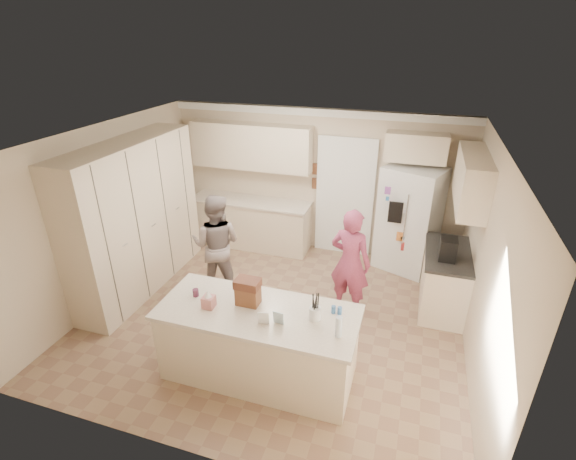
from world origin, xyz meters
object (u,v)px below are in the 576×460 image
(teen_boy, at_px, (217,244))
(refrigerator, at_px, (409,219))
(dollhouse_body, at_px, (248,295))
(teen_girl, at_px, (350,263))
(island_base, at_px, (259,344))
(tissue_box, at_px, (209,302))
(utensil_crock, at_px, (315,313))
(coffee_maker, at_px, (448,249))

(teen_boy, bearing_deg, refrigerator, -157.15)
(dollhouse_body, xyz_separation_m, teen_girl, (0.93, 1.47, -0.22))
(island_base, height_order, teen_girl, teen_girl)
(refrigerator, height_order, tissue_box, refrigerator)
(island_base, height_order, teen_boy, teen_boy)
(dollhouse_body, distance_m, teen_boy, 1.81)
(refrigerator, height_order, teen_boy, refrigerator)
(refrigerator, height_order, utensil_crock, refrigerator)
(teen_girl, bearing_deg, refrigerator, -101.53)
(refrigerator, height_order, dollhouse_body, refrigerator)
(refrigerator, bearing_deg, utensil_crock, -84.09)
(island_base, distance_m, dollhouse_body, 0.62)
(refrigerator, relative_size, island_base, 0.82)
(utensil_crock, xyz_separation_m, teen_boy, (-1.92, 1.46, -0.19))
(utensil_crock, relative_size, dollhouse_body, 0.58)
(island_base, bearing_deg, refrigerator, 64.63)
(coffee_maker, height_order, tissue_box, coffee_maker)
(teen_girl, bearing_deg, dollhouse_body, 70.37)
(teen_girl, bearing_deg, island_base, 76.27)
(island_base, bearing_deg, dollhouse_body, 146.31)
(tissue_box, height_order, dollhouse_body, dollhouse_body)
(teen_boy, bearing_deg, tissue_box, 106.23)
(dollhouse_body, distance_m, teen_girl, 1.75)
(island_base, relative_size, teen_girl, 1.35)
(refrigerator, distance_m, teen_boy, 3.21)
(coffee_maker, bearing_deg, teen_boy, -173.31)
(refrigerator, xyz_separation_m, coffee_maker, (0.56, -1.24, 0.17))
(coffee_maker, height_order, dollhouse_body, coffee_maker)
(coffee_maker, relative_size, utensil_crock, 2.00)
(dollhouse_body, bearing_deg, tissue_box, -153.43)
(dollhouse_body, height_order, teen_boy, teen_boy)
(coffee_maker, xyz_separation_m, teen_boy, (-3.32, -0.39, -0.26))
(refrigerator, bearing_deg, teen_boy, -128.26)
(utensil_crock, height_order, tissue_box, utensil_crock)
(island_base, xyz_separation_m, utensil_crock, (0.65, 0.05, 0.56))
(teen_girl, bearing_deg, teen_boy, 14.34)
(teen_boy, bearing_deg, dollhouse_body, 120.60)
(utensil_crock, bearing_deg, teen_girl, 85.09)
(coffee_maker, distance_m, teen_girl, 1.34)
(teen_boy, height_order, teen_girl, teen_girl)
(tissue_box, distance_m, teen_girl, 2.14)
(utensil_crock, height_order, dollhouse_body, dollhouse_body)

